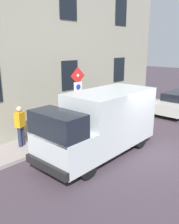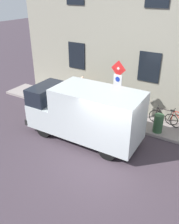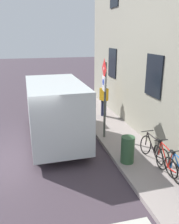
# 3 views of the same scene
# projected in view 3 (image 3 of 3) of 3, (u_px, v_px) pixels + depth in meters

# --- Properties ---
(ground_plane) EXTENTS (80.00, 80.00, 0.00)m
(ground_plane) POSITION_uv_depth(u_px,v_px,m) (23.00, 161.00, 8.13)
(ground_plane) COLOR #40353E
(sidewalk_slab) EXTENTS (1.78, 17.78, 0.14)m
(sidewalk_slab) POSITION_uv_depth(u_px,v_px,m) (128.00, 146.00, 9.05)
(sidewalk_slab) COLOR gray
(sidewalk_slab) RESTS_ON ground_plane
(building_facade) EXTENTS (0.75, 15.78, 8.62)m
(building_facade) POSITION_uv_depth(u_px,v_px,m) (167.00, 30.00, 8.04)
(building_facade) COLOR gray
(building_facade) RESTS_ON ground_plane
(sign_post_stacked) EXTENTS (0.17, 0.56, 3.07)m
(sign_post_stacked) POSITION_uv_depth(u_px,v_px,m) (104.00, 88.00, 9.10)
(sign_post_stacked) COLOR #474C47
(sign_post_stacked) RESTS_ON sidewalk_slab
(delivery_van) EXTENTS (2.08, 5.36, 2.50)m
(delivery_van) POSITION_uv_depth(u_px,v_px,m) (54.00, 108.00, 9.48)
(delivery_van) COLOR silver
(delivery_van) RESTS_ON ground_plane
(bicycle_red) EXTENTS (0.46, 1.72, 0.89)m
(bicycle_red) POSITION_uv_depth(u_px,v_px,m) (167.00, 162.00, 7.08)
(bicycle_red) COLOR black
(bicycle_red) RESTS_ON sidewalk_slab
(bicycle_black) EXTENTS (0.46, 1.71, 0.89)m
(bicycle_black) POSITION_uv_depth(u_px,v_px,m) (154.00, 150.00, 7.80)
(bicycle_black) COLOR black
(bicycle_black) RESTS_ON sidewalk_slab
(pedestrian) EXTENTS (0.39, 0.47, 1.72)m
(pedestrian) POSITION_uv_depth(u_px,v_px,m) (104.00, 99.00, 11.99)
(pedestrian) COLOR #262B47
(pedestrian) RESTS_ON sidewalk_slab
(litter_bin) EXTENTS (0.44, 0.44, 0.90)m
(litter_bin) POSITION_uv_depth(u_px,v_px,m) (128.00, 150.00, 7.67)
(litter_bin) COLOR #2D5133
(litter_bin) RESTS_ON sidewalk_slab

